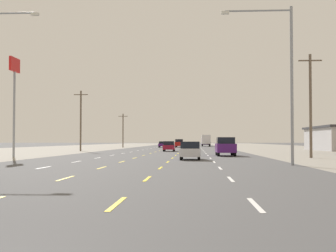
% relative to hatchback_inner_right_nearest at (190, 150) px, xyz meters
% --- Properties ---
extents(ground_plane, '(572.00, 572.00, 0.00)m').
position_rel_hatchback_inner_right_nearest_xyz_m(ground_plane, '(-3.41, 32.13, -0.78)').
color(ground_plane, '#4C4C4F').
extents(lot_apron_left, '(28.00, 440.00, 0.01)m').
position_rel_hatchback_inner_right_nearest_xyz_m(lot_apron_left, '(-28.16, 32.13, -0.78)').
color(lot_apron_left, gray).
rests_on(lot_apron_left, ground).
extents(lot_apron_right, '(28.00, 440.00, 0.01)m').
position_rel_hatchback_inner_right_nearest_xyz_m(lot_apron_right, '(21.34, 32.13, -0.78)').
color(lot_apron_right, gray).
rests_on(lot_apron_right, ground).
extents(lane_markings, '(10.64, 227.60, 0.01)m').
position_rel_hatchback_inner_right_nearest_xyz_m(lane_markings, '(-3.41, 70.63, -0.78)').
color(lane_markings, white).
rests_on(lane_markings, ground).
extents(signal_span_wire, '(26.54, 0.53, 9.14)m').
position_rel_hatchback_inner_right_nearest_xyz_m(signal_span_wire, '(-3.58, -25.37, 4.49)').
color(signal_span_wire, brown).
rests_on(signal_span_wire, ground).
extents(hatchback_inner_right_nearest, '(1.72, 3.90, 1.54)m').
position_rel_hatchback_inner_right_nearest_xyz_m(hatchback_inner_right_nearest, '(0.00, 0.00, 0.00)').
color(hatchback_inner_right_nearest, silver).
rests_on(hatchback_inner_right_nearest, ground).
extents(suv_far_right_near, '(1.98, 4.90, 1.98)m').
position_rel_hatchback_inner_right_nearest_xyz_m(suv_far_right_near, '(3.69, 9.84, 0.24)').
color(suv_far_right_near, '#4C196B').
rests_on(suv_far_right_near, ground).
extents(hatchback_center_turn_mid, '(1.72, 3.90, 1.54)m').
position_rel_hatchback_inner_right_nearest_xyz_m(hatchback_center_turn_mid, '(-3.42, 29.48, 0.00)').
color(hatchback_center_turn_mid, maroon).
rests_on(hatchback_center_turn_mid, ground).
extents(sedan_inner_left_midfar, '(1.80, 4.50, 1.46)m').
position_rel_hatchback_inner_right_nearest_xyz_m(sedan_inner_left_midfar, '(-7.07, 68.02, -0.03)').
color(sedan_inner_left_midfar, '#4C196B').
rests_on(sedan_inner_left_midfar, ground).
extents(suv_center_turn_far, '(1.98, 4.90, 1.98)m').
position_rel_hatchback_inner_right_nearest_xyz_m(suv_center_turn_far, '(-3.18, 69.56, 0.24)').
color(suv_center_turn_far, red).
rests_on(suv_center_turn_far, ground).
extents(hatchback_center_turn_farther, '(1.72, 3.90, 1.54)m').
position_rel_hatchback_inner_right_nearest_xyz_m(hatchback_center_turn_farther, '(-3.41, 79.46, 0.00)').
color(hatchback_center_turn_farther, red).
rests_on(hatchback_center_turn_farther, ground).
extents(box_truck_far_right_farthest, '(2.40, 7.20, 3.23)m').
position_rel_hatchback_inner_right_nearest_xyz_m(box_truck_far_right_farthest, '(3.78, 88.43, 1.05)').
color(box_truck_far_right_farthest, '#4C196B').
rests_on(box_truck_far_right_farthest, ground).
extents(pole_sign_left_row_1, '(0.24, 2.23, 9.86)m').
position_rel_hatchback_inner_right_nearest_xyz_m(pole_sign_left_row_1, '(-17.45, 5.01, 6.63)').
color(pole_sign_left_row_1, gray).
rests_on(pole_sign_left_row_1, ground).
extents(streetlight_right_row_0, '(4.69, 0.26, 10.47)m').
position_rel_hatchback_inner_right_nearest_xyz_m(streetlight_right_row_0, '(6.27, -8.59, 5.30)').
color(streetlight_right_row_0, gray).
rests_on(streetlight_right_row_0, ground).
extents(utility_pole_right_row_0, '(2.20, 0.26, 9.78)m').
position_rel_hatchback_inner_right_nearest_xyz_m(utility_pole_right_row_0, '(11.29, 4.45, 4.30)').
color(utility_pole_right_row_0, brown).
rests_on(utility_pole_right_row_0, ground).
extents(utility_pole_left_row_1, '(2.20, 0.26, 9.39)m').
position_rel_hatchback_inner_right_nearest_xyz_m(utility_pole_left_row_1, '(-17.23, 30.32, 4.11)').
color(utility_pole_left_row_1, brown).
rests_on(utility_pole_left_row_1, ground).
extents(utility_pole_left_row_2, '(2.20, 0.26, 8.10)m').
position_rel_hatchback_inner_right_nearest_xyz_m(utility_pole_left_row_2, '(-16.65, 68.35, 3.46)').
color(utility_pole_left_row_2, brown).
rests_on(utility_pole_left_row_2, ground).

